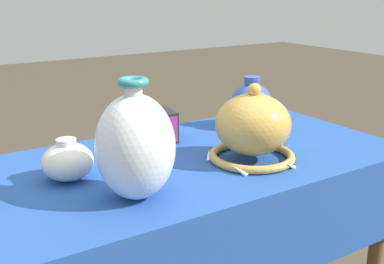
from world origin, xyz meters
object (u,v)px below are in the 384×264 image
object	(u,v)px
vase_dome_bell	(253,129)
jar_round_ivory	(68,161)
mosaic_tile_box	(154,126)
vase_tall_bulbous	(135,146)
jar_round_cobalt	(251,104)

from	to	relation	value
vase_dome_bell	jar_round_ivory	world-z (taller)	vase_dome_bell
mosaic_tile_box	jar_round_ivory	xyz separation A→B (m)	(-0.31, -0.15, 0.00)
jar_round_ivory	vase_tall_bulbous	bearing A→B (deg)	-62.88
vase_tall_bulbous	jar_round_ivory	distance (m)	0.22
vase_tall_bulbous	vase_dome_bell	xyz separation A→B (m)	(0.36, 0.05, -0.03)
vase_tall_bulbous	vase_dome_bell	bearing A→B (deg)	7.54
mosaic_tile_box	vase_tall_bulbous	bearing A→B (deg)	-116.31
mosaic_tile_box	jar_round_ivory	bearing A→B (deg)	-146.98
vase_dome_bell	mosaic_tile_box	bearing A→B (deg)	116.82
vase_dome_bell	jar_round_ivory	xyz separation A→B (m)	(-0.46, 0.13, -0.04)
mosaic_tile_box	jar_round_cobalt	size ratio (longest dim) A/B	0.78
jar_round_ivory	vase_dome_bell	bearing A→B (deg)	-16.15
jar_round_cobalt	mosaic_tile_box	bearing A→B (deg)	174.94
jar_round_cobalt	jar_round_ivory	world-z (taller)	jar_round_cobalt
jar_round_ivory	jar_round_cobalt	bearing A→B (deg)	10.20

